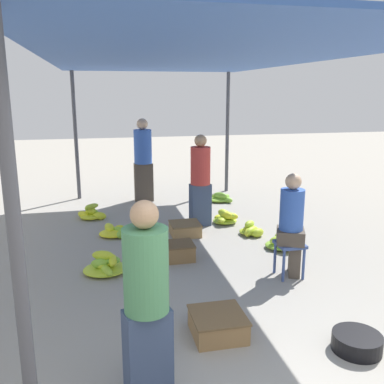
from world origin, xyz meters
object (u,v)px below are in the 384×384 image
stool (290,250)px  vendor_seated (292,223)px  banana_pile_left_0 (116,232)px  banana_pile_left_2 (91,214)px  banana_pile_right_3 (251,230)px  crate_far (185,229)px  shopper_walking_far (143,159)px  crate_mid (179,251)px  basin_black (357,342)px  banana_pile_right_0 (221,198)px  banana_pile_right_2 (225,218)px  shopper_walking_mid (200,179)px  banana_pile_left_1 (106,266)px  crate_near (218,324)px  banana_pile_right_1 (282,244)px  vendor_foreground (147,300)px

stool → vendor_seated: size_ratio=0.34×
banana_pile_left_0 → banana_pile_left_2: (-0.41, 1.09, 0.03)m
banana_pile_right_3 → crate_far: size_ratio=0.90×
vendor_seated → shopper_walking_far: shopper_walking_far is taller
vendor_seated → banana_pile_left_0: 3.05m
crate_mid → crate_far: 1.06m
banana_pile_left_2 → shopper_walking_far: 1.79m
crate_far → banana_pile_left_0: bearing=170.0°
basin_black → banana_pile_right_0: 5.53m
vendor_seated → banana_pile_left_2: size_ratio=2.32×
vendor_seated → basin_black: 1.78m
banana_pile_right_2 → shopper_walking_mid: shopper_walking_mid is taller
banana_pile_left_2 → shopper_walking_far: shopper_walking_far is taller
banana_pile_left_1 → crate_far: size_ratio=1.19×
banana_pile_left_1 → banana_pile_left_2: size_ratio=1.00×
stool → vendor_seated: vendor_seated is taller
vendor_seated → crate_far: (-1.00, 1.88, -0.61)m
crate_near → vendor_seated: bearing=41.3°
banana_pile_left_1 → banana_pile_right_1: (2.63, 0.32, -0.01)m
crate_near → banana_pile_left_1: bearing=121.0°
banana_pile_left_1 → banana_pile_left_0: bearing=82.3°
stool → shopper_walking_far: 4.55m
banana_pile_right_0 → shopper_walking_mid: bearing=-118.4°
vendor_foreground → shopper_walking_mid: shopper_walking_mid is taller
banana_pile_right_2 → crate_mid: banana_pile_right_2 is taller
banana_pile_left_2 → banana_pile_right_2: 2.51m
stool → crate_far: size_ratio=0.93×
vendor_seated → crate_far: size_ratio=2.76×
banana_pile_right_2 → stool: bearing=-86.2°
banana_pile_left_1 → banana_pile_right_1: banana_pile_left_1 is taller
shopper_walking_mid → crate_near: bearing=-100.8°
banana_pile_right_0 → banana_pile_right_3: (-0.13, -2.24, 0.00)m
banana_pile_right_1 → crate_far: bearing=143.2°
vendor_foreground → basin_black: (1.95, 0.18, -0.75)m
banana_pile_left_2 → crate_mid: (1.24, -2.30, 0.02)m
banana_pile_right_3 → crate_near: bearing=-116.3°
banana_pile_right_1 → crate_mid: (-1.59, -0.04, 0.03)m
banana_pile_left_1 → banana_pile_right_3: bearing=23.3°
basin_black → banana_pile_left_1: size_ratio=0.78×
banana_pile_left_0 → banana_pile_right_1: bearing=-25.7°
basin_black → banana_pile_right_1: size_ratio=0.85×
basin_black → shopper_walking_far: size_ratio=0.26×
stool → shopper_walking_far: bearing=108.0°
vendor_seated → shopper_walking_mid: 2.41m
vendor_seated → crate_near: size_ratio=2.61×
banana_pile_right_2 → banana_pile_right_3: 0.74m
banana_pile_right_1 → vendor_seated: bearing=-108.1°
vendor_seated → banana_pile_right_2: size_ratio=2.78×
shopper_walking_mid → banana_pile_left_0: bearing=-170.7°
banana_pile_right_1 → crate_mid: bearing=-178.4°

